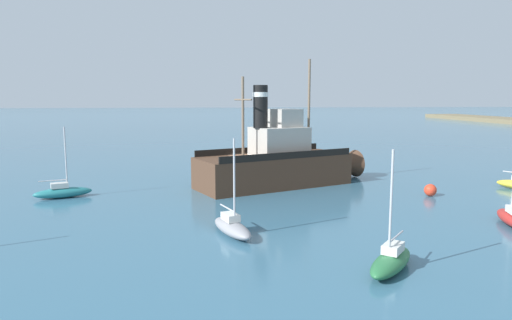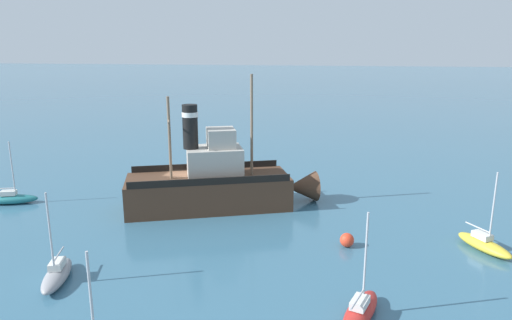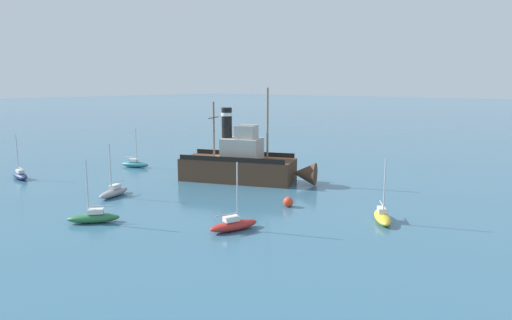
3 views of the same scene
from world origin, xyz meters
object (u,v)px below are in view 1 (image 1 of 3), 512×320
(sailboat_grey, at_px, (232,227))
(mooring_buoy, at_px, (430,190))
(sailboat_teal, at_px, (63,192))
(sailboat_green, at_px, (391,260))
(old_tugboat, at_px, (280,162))

(sailboat_grey, relative_size, mooring_buoy, 5.73)
(sailboat_teal, bearing_deg, sailboat_green, 47.27)
(sailboat_green, bearing_deg, sailboat_grey, -133.17)
(sailboat_green, bearing_deg, mooring_buoy, 146.72)
(old_tugboat, distance_m, sailboat_teal, 16.00)
(old_tugboat, distance_m, sailboat_green, 18.38)
(old_tugboat, bearing_deg, sailboat_teal, -80.46)
(sailboat_teal, relative_size, mooring_buoy, 5.73)
(sailboat_grey, bearing_deg, mooring_buoy, 117.18)
(sailboat_green, height_order, mooring_buoy, sailboat_green)
(mooring_buoy, bearing_deg, old_tugboat, -118.31)
(sailboat_grey, xyz_separation_m, mooring_buoy, (-7.44, 14.50, 0.00))
(old_tugboat, relative_size, sailboat_green, 2.98)
(old_tugboat, bearing_deg, sailboat_grey, -20.41)
(old_tugboat, height_order, sailboat_grey, old_tugboat)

